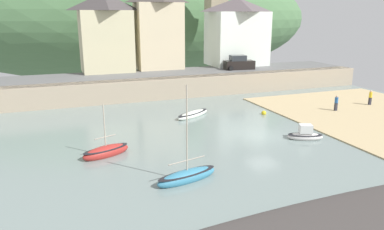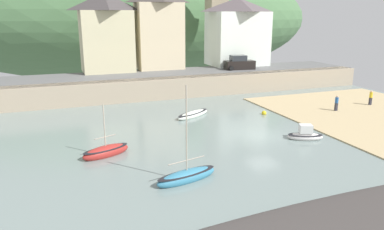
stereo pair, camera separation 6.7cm
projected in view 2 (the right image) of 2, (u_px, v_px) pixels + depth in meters
ground at (366, 177)px, 22.92m from camera, size 48.00×41.00×0.61m
quay_seawall at (191, 84)px, 46.63m from camera, size 48.00×9.40×2.40m
hillside_backdrop at (132, 19)px, 79.02m from camera, size 80.00×44.00×25.18m
waterfront_building_left at (106, 32)px, 48.96m from camera, size 6.83×5.66×10.08m
waterfront_building_centre at (159, 29)px, 51.29m from camera, size 6.48×4.33×10.79m
waterfront_building_right at (237, 31)px, 55.49m from camera, size 8.44×6.29×9.76m
church_with_spire at (216, 10)px, 57.72m from camera, size 3.00×3.00×15.70m
motorboat_with_cabin at (193, 114)px, 37.04m from camera, size 4.34×3.19×0.68m
sailboat_blue_trim at (305, 135)px, 30.28m from camera, size 3.07×2.17×1.35m
sailboat_far_left at (106, 152)px, 26.71m from camera, size 3.76×2.40×4.01m
rowboat_small_beached at (187, 176)px, 22.67m from camera, size 4.26×2.05×6.11m
parked_car_near_slipway at (239, 63)px, 51.85m from camera, size 4.27×2.17×1.95m
person_on_slipway at (371, 97)px, 41.20m from camera, size 0.34×0.34×1.62m
person_near_water at (337, 102)px, 38.70m from camera, size 0.34×0.34×1.62m
mooring_buoy at (264, 113)px, 37.79m from camera, size 0.48×0.48×0.48m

